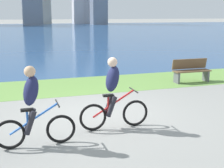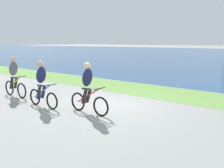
# 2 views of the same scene
# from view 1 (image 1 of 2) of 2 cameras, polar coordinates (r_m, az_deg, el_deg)

# --- Properties ---
(ground_plane) EXTENTS (300.00, 300.00, 0.00)m
(ground_plane) POSITION_cam_1_polar(r_m,az_deg,el_deg) (8.22, -2.76, -5.68)
(ground_plane) COLOR gray
(grass_strip_bayside) EXTENTS (120.00, 2.90, 0.01)m
(grass_strip_bayside) POSITION_cam_1_polar(r_m,az_deg,el_deg) (11.52, -7.25, -0.33)
(grass_strip_bayside) COLOR #6B9947
(grass_strip_bayside) RESTS_ON ground
(bay_water_surface) EXTENTS (300.00, 76.44, 0.00)m
(bay_water_surface) POSITION_cam_1_polar(r_m,az_deg,el_deg) (50.82, -15.56, 9.45)
(bay_water_surface) COLOR navy
(bay_water_surface) RESTS_ON ground
(cyclist_lead) EXTENTS (1.66, 0.52, 1.67)m
(cyclist_lead) POSITION_cam_1_polar(r_m,az_deg,el_deg) (7.01, 0.20, -1.82)
(cyclist_lead) COLOR black
(cyclist_lead) RESTS_ON ground
(cyclist_trailing) EXTENTS (1.61, 0.52, 1.65)m
(cyclist_trailing) POSITION_cam_1_polar(r_m,az_deg,el_deg) (6.25, -14.51, -4.13)
(cyclist_trailing) COLOR black
(cyclist_trailing) RESTS_ON ground
(bench_near_path) EXTENTS (1.50, 0.47, 0.90)m
(bench_near_path) POSITION_cam_1_polar(r_m,az_deg,el_deg) (12.41, 14.44, 2.42)
(bench_near_path) COLOR brown
(bench_near_path) RESTS_ON ground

